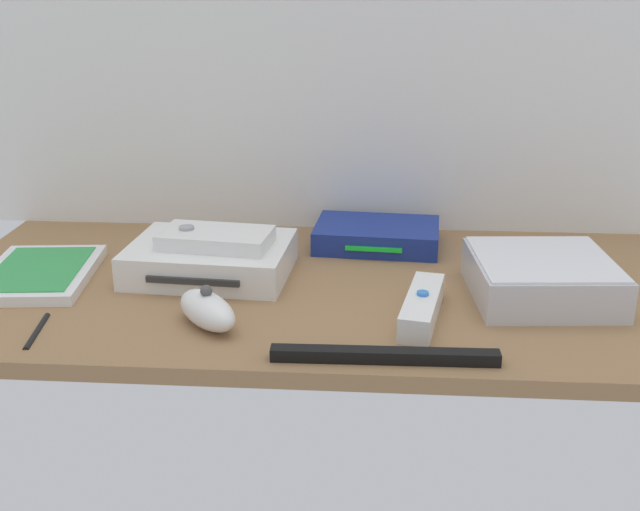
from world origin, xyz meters
The scene contains 11 objects.
ground_plane centered at (0.00, 0.00, -1.00)cm, with size 100.00×48.00×2.00cm, color #936D47.
back_wall centered at (0.00, 24.60, 32.00)cm, with size 110.00×1.20×64.00cm, color white.
game_console centered at (-14.93, 2.61, 2.20)cm, with size 22.11×17.66×4.40cm.
mini_computer centered at (27.88, -2.30, 2.64)cm, with size 18.26×18.26×5.30cm.
game_case centered at (-37.36, -0.73, 0.76)cm, with size 15.42×20.26×1.56cm.
network_router centered at (7.35, 15.51, 1.70)cm, with size 18.87×13.36×3.40cm.
remote_wand centered at (12.71, -9.77, 1.51)cm, with size 6.25×15.21×3.40cm.
remote_nunchuk centered at (-11.98, -13.66, 2.04)cm, with size 9.90×10.42×5.10cm.
remote_classic_pad centered at (-13.93, 1.82, 5.41)cm, with size 15.22×9.60×2.40cm.
sensor_bar centered at (8.28, -20.93, 0.70)cm, with size 24.00×1.80×1.40cm, color black.
stylus_pen centered at (-31.06, -16.55, 0.35)cm, with size 0.70×0.70×9.00cm, color black.
Camera 1 is at (6.73, -94.36, 38.65)cm, focal length 43.89 mm.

